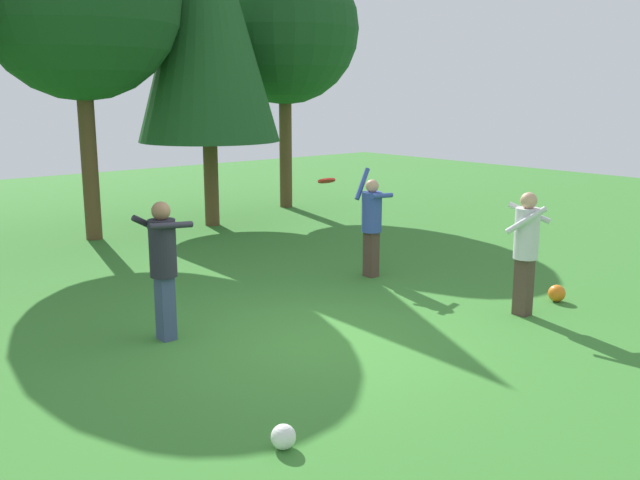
{
  "coord_description": "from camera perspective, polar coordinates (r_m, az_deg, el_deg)",
  "views": [
    {
      "loc": [
        -5.4,
        -6.55,
        3.12
      ],
      "look_at": [
        0.87,
        0.9,
        1.05
      ],
      "focal_mm": 39.49,
      "sensor_mm": 36.0,
      "label": 1
    }
  ],
  "objects": [
    {
      "name": "ground_plane",
      "position": [
        9.05,
        -0.55,
        -8.17
      ],
      "size": [
        40.0,
        40.0,
        0.0
      ],
      "primitive_type": "plane",
      "color": "#387A2D"
    },
    {
      "name": "person_thrower",
      "position": [
        11.9,
        4.21,
        1.7
      ],
      "size": [
        0.59,
        0.57,
        1.85
      ],
      "rotation": [
        0.0,
        0.0,
        -2.93
      ],
      "color": "#4C382D",
      "rests_on": "ground_plane"
    },
    {
      "name": "person_catcher",
      "position": [
        9.02,
        -12.6,
        -1.46
      ],
      "size": [
        0.65,
        0.54,
        1.79
      ],
      "rotation": [
        0.0,
        0.0,
        0.1
      ],
      "color": "#38476B",
      "rests_on": "ground_plane"
    },
    {
      "name": "person_bystander",
      "position": [
        10.21,
        16.36,
        -0.23
      ],
      "size": [
        0.69,
        0.73,
        1.76
      ],
      "rotation": [
        0.0,
        0.0,
        2.06
      ],
      "color": "#4C382D",
      "rests_on": "ground_plane"
    },
    {
      "name": "frisbee",
      "position": [
        10.77,
        0.53,
        4.83
      ],
      "size": [
        0.35,
        0.34,
        0.11
      ],
      "color": "red"
    },
    {
      "name": "ball_white",
      "position": [
        6.49,
        -2.98,
        -15.64
      ],
      "size": [
        0.23,
        0.23,
        0.23
      ],
      "primitive_type": "sphere",
      "color": "white",
      "rests_on": "ground_plane"
    },
    {
      "name": "ball_orange",
      "position": [
        11.22,
        18.64,
        -4.11
      ],
      "size": [
        0.26,
        0.26,
        0.26
      ],
      "primitive_type": "sphere",
      "color": "orange",
      "rests_on": "ground_plane"
    },
    {
      "name": "tree_far_right",
      "position": [
        19.16,
        -2.9,
        16.67
      ],
      "size": [
        3.89,
        3.89,
        6.64
      ],
      "color": "brown",
      "rests_on": "ground_plane"
    },
    {
      "name": "tree_right",
      "position": [
        16.68,
        -9.25,
        17.75
      ],
      "size": [
        3.24,
        3.24,
        7.73
      ],
      "color": "brown",
      "rests_on": "ground_plane"
    }
  ]
}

